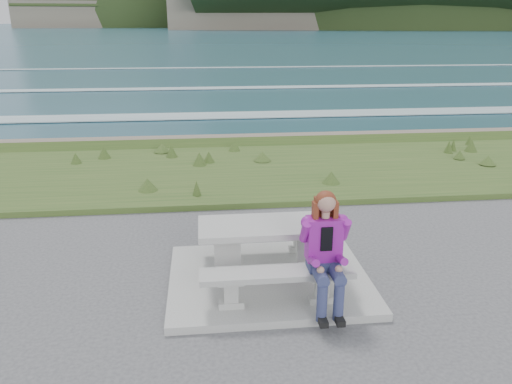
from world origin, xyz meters
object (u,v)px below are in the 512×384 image
(bench_seaward, at_px, (263,231))
(seated_woman, at_px, (326,269))
(bench_landward, at_px, (277,278))
(picnic_table, at_px, (269,236))

(bench_seaward, xyz_separation_m, seated_woman, (0.54, -1.53, 0.17))
(bench_landward, bearing_deg, bench_seaward, 90.00)
(bench_landward, relative_size, bench_seaward, 1.00)
(bench_seaward, bearing_deg, seated_woman, -70.58)
(bench_landward, xyz_separation_m, seated_woman, (0.54, -0.13, 0.17))
(seated_woman, bearing_deg, bench_landward, 165.75)
(bench_landward, distance_m, seated_woman, 0.58)
(picnic_table, bearing_deg, bench_landward, -90.00)
(picnic_table, xyz_separation_m, bench_landward, (0.00, -0.70, -0.23))
(picnic_table, relative_size, seated_woman, 1.29)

